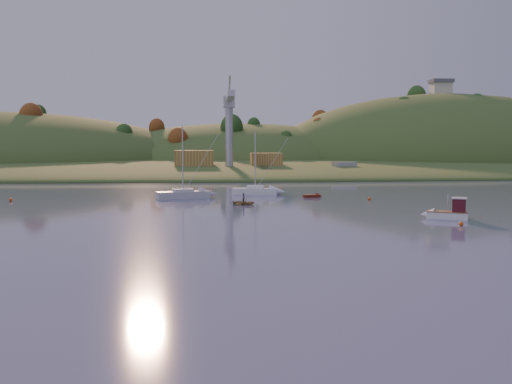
{
  "coord_description": "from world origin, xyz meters",
  "views": [
    {
      "loc": [
        -3.96,
        -42.94,
        9.08
      ],
      "look_at": [
        2.36,
        32.53,
        2.67
      ],
      "focal_mm": 40.0,
      "sensor_mm": 36.0,
      "label": 1
    }
  ],
  "objects": [
    {
      "name": "buoy_2",
      "position": [
        -35.26,
        49.8,
        0.25
      ],
      "size": [
        0.5,
        0.5,
        0.5
      ],
      "primitive_type": "sphere",
      "color": "#DA490B",
      "rests_on": "ground"
    },
    {
      "name": "hillside_trees",
      "position": [
        0.0,
        185.0,
        0.0
      ],
      "size": [
        280.0,
        50.0,
        32.0
      ],
      "primitive_type": null,
      "color": "#163E17",
      "rests_on": "ground"
    },
    {
      "name": "sailboat_far",
      "position": [
        4.4,
        58.76,
        0.73
      ],
      "size": [
        8.47,
        4.35,
        11.26
      ],
      "rotation": [
        0.0,
        0.0,
        -0.25
      ],
      "color": "silver",
      "rests_on": "ground"
    },
    {
      "name": "shed_west",
      "position": [
        -8.0,
        123.0,
        4.8
      ],
      "size": [
        11.0,
        8.0,
        4.8
      ],
      "primitive_type": "cube",
      "color": "olive",
      "rests_on": "wharf"
    },
    {
      "name": "buoy_1",
      "position": [
        21.98,
        46.98,
        0.25
      ],
      "size": [
        0.5,
        0.5,
        0.5
      ],
      "primitive_type": "sphere",
      "color": "#DA490B",
      "rests_on": "ground"
    },
    {
      "name": "buoy_0",
      "position": [
        23.89,
        17.4,
        0.25
      ],
      "size": [
        0.5,
        0.5,
        0.5
      ],
      "primitive_type": "sphere",
      "color": "#DA490B",
      "rests_on": "ground"
    },
    {
      "name": "ground",
      "position": [
        0.0,
        0.0,
        0.0
      ],
      "size": [
        500.0,
        500.0,
        0.0
      ],
      "primitive_type": "plane",
      "color": "#393E5E",
      "rests_on": "ground"
    },
    {
      "name": "dock_crane",
      "position": [
        2.0,
        118.39,
        17.17
      ],
      "size": [
        3.2,
        28.0,
        20.3
      ],
      "color": "#B7B7BC",
      "rests_on": "wharf"
    },
    {
      "name": "shed_east",
      "position": [
        13.0,
        124.0,
        4.4
      ],
      "size": [
        9.0,
        7.0,
        4.0
      ],
      "primitive_type": "cube",
      "color": "olive",
      "rests_on": "wharf"
    },
    {
      "name": "wharf",
      "position": [
        5.0,
        122.0,
        1.2
      ],
      "size": [
        42.0,
        16.0,
        2.4
      ],
      "primitive_type": "cube",
      "color": "slate",
      "rests_on": "ground"
    },
    {
      "name": "sailboat_near",
      "position": [
        -8.2,
        52.21,
        0.77
      ],
      "size": [
        9.12,
        5.11,
        12.12
      ],
      "rotation": [
        0.0,
        0.0,
        0.3
      ],
      "color": "silver",
      "rests_on": "ground"
    },
    {
      "name": "red_tender",
      "position": [
        14.14,
        52.56,
        0.23
      ],
      "size": [
        3.41,
        1.51,
        1.12
      ],
      "rotation": [
        0.0,
        0.0,
        0.12
      ],
      "color": "#5C1D0D",
      "rests_on": "ground"
    },
    {
      "name": "fishing_boat",
      "position": [
        24.55,
        23.57,
        0.78
      ],
      "size": [
        5.73,
        4.01,
        3.54
      ],
      "rotation": [
        0.0,
        0.0,
        2.68
      ],
      "color": "silver",
      "rests_on": "ground"
    },
    {
      "name": "far_shore",
      "position": [
        0.0,
        230.0,
        0.0
      ],
      "size": [
        620.0,
        220.0,
        1.5
      ],
      "primitive_type": "cube",
      "color": "#30451B",
      "rests_on": "ground"
    },
    {
      "name": "shore_slope",
      "position": [
        0.0,
        165.0,
        0.0
      ],
      "size": [
        640.0,
        150.0,
        7.0
      ],
      "primitive_type": "ellipsoid",
      "color": "#30451B",
      "rests_on": "ground"
    },
    {
      "name": "hill_center",
      "position": [
        10.0,
        210.0,
        0.0
      ],
      "size": [
        140.0,
        120.0,
        36.0
      ],
      "primitive_type": "ellipsoid",
      "color": "#30451B",
      "rests_on": "ground"
    },
    {
      "name": "canoe",
      "position": [
        1.27,
        41.62,
        0.34
      ],
      "size": [
        3.55,
        2.7,
        0.69
      ],
      "primitive_type": "imported",
      "rotation": [
        0.0,
        0.0,
        1.47
      ],
      "color": "olive",
      "rests_on": "ground"
    },
    {
      "name": "work_vessel",
      "position": [
        35.0,
        118.0,
        1.4
      ],
      "size": [
        16.19,
        9.89,
        3.92
      ],
      "rotation": [
        0.0,
        0.0,
        0.31
      ],
      "color": "slate",
      "rests_on": "ground"
    },
    {
      "name": "hilltop_house",
      "position": [
        95.0,
        195.0,
        33.4
      ],
      "size": [
        9.0,
        7.0,
        6.45
      ],
      "color": "beige",
      "rests_on": "hill_right"
    },
    {
      "name": "hill_right",
      "position": [
        95.0,
        195.0,
        0.0
      ],
      "size": [
        150.0,
        130.0,
        60.0
      ],
      "primitive_type": "ellipsoid",
      "color": "#30451B",
      "rests_on": "ground"
    },
    {
      "name": "paddler",
      "position": [
        1.27,
        41.62,
        0.73
      ],
      "size": [
        0.4,
        0.57,
        1.46
      ],
      "primitive_type": "imported",
      "rotation": [
        0.0,
        0.0,
        1.47
      ],
      "color": "black",
      "rests_on": "ground"
    }
  ]
}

